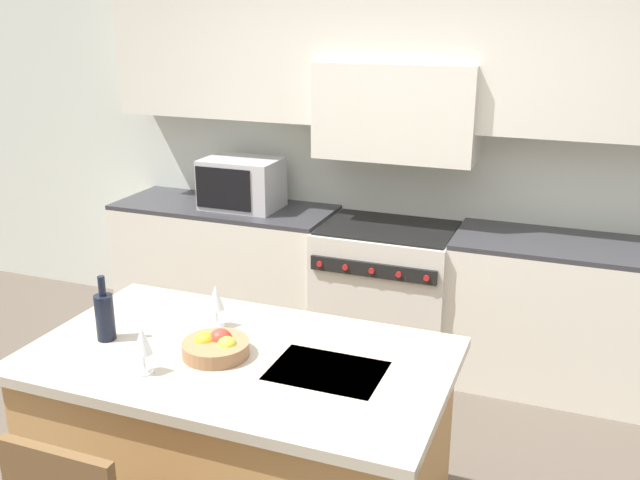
{
  "coord_description": "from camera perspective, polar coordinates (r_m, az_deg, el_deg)",
  "views": [
    {
      "loc": [
        1.17,
        -2.4,
        2.28
      ],
      "look_at": [
        -0.05,
        0.74,
        1.17
      ],
      "focal_mm": 40.0,
      "sensor_mm": 36.0,
      "label": 1
    }
  ],
  "objects": [
    {
      "name": "fruit_bowl",
      "position": [
        2.97,
        -8.29,
        -8.42
      ],
      "size": [
        0.28,
        0.28,
        0.1
      ],
      "color": "#996B47",
      "rests_on": "kitchen_island"
    },
    {
      "name": "back_counter",
      "position": [
        4.77,
        5.42,
        -4.08
      ],
      "size": [
        3.97,
        0.62,
        0.94
      ],
      "color": "silver",
      "rests_on": "ground_plane"
    },
    {
      "name": "wine_glass_far",
      "position": [
        3.18,
        -8.35,
        -4.68
      ],
      "size": [
        0.08,
        0.08,
        0.2
      ],
      "color": "white",
      "rests_on": "kitchen_island"
    },
    {
      "name": "wine_bottle",
      "position": [
        3.17,
        -16.84,
        -5.81
      ],
      "size": [
        0.08,
        0.08,
        0.29
      ],
      "color": "black",
      "rests_on": "kitchen_island"
    },
    {
      "name": "microwave",
      "position": [
        4.95,
        -6.28,
        4.52
      ],
      "size": [
        0.52,
        0.37,
        0.34
      ],
      "color": "#B7B7BC",
      "rests_on": "back_counter"
    },
    {
      "name": "range_stove",
      "position": [
        4.76,
        5.34,
        -4.27
      ],
      "size": [
        0.87,
        0.7,
        0.92
      ],
      "color": "beige",
      "rests_on": "ground_plane"
    },
    {
      "name": "back_cabinetry",
      "position": [
        4.7,
        6.67,
        9.99
      ],
      "size": [
        10.0,
        0.46,
        2.7
      ],
      "color": "silver",
      "rests_on": "ground_plane"
    },
    {
      "name": "wine_glass_near",
      "position": [
        2.84,
        -14.02,
        -7.9
      ],
      "size": [
        0.08,
        0.08,
        0.2
      ],
      "color": "white",
      "rests_on": "kitchen_island"
    },
    {
      "name": "kitchen_island",
      "position": [
        3.21,
        -6.27,
        -16.26
      ],
      "size": [
        1.74,
        1.0,
        0.92
      ],
      "color": "#B7844C",
      "rests_on": "ground_plane"
    }
  ]
}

